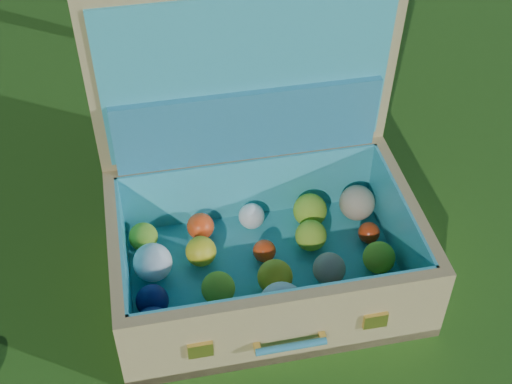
{
  "coord_description": "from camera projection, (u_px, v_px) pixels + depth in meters",
  "views": [
    {
      "loc": [
        -0.1,
        -1.03,
        1.25
      ],
      "look_at": [
        0.18,
        0.07,
        0.2
      ],
      "focal_mm": 50.0,
      "sensor_mm": 36.0,
      "label": 1
    }
  ],
  "objects": [
    {
      "name": "suitcase",
      "position": [
        260.0,
        203.0,
        1.55
      ],
      "size": [
        0.68,
        0.53,
        0.64
      ],
      "rotation": [
        0.0,
        0.0,
        -0.05
      ],
      "color": "tan",
      "rests_on": "ground"
    },
    {
      "name": "ground",
      "position": [
        187.0,
        289.0,
        1.61
      ],
      "size": [
        60.0,
        60.0,
        0.0
      ],
      "primitive_type": "plane",
      "color": "#215114",
      "rests_on": "ground"
    }
  ]
}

